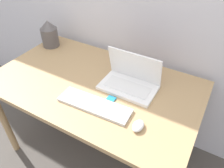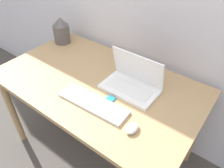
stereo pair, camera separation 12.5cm
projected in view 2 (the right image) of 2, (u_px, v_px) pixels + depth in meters
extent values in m
cube|color=tan|center=(97.00, 83.00, 1.44)|extent=(1.36, 0.80, 0.03)
cylinder|color=tan|center=(12.00, 111.00, 1.76)|extent=(0.05, 0.05, 0.71)
cylinder|color=tan|center=(73.00, 71.00, 2.18)|extent=(0.05, 0.05, 0.71)
cylinder|color=tan|center=(195.00, 131.00, 1.60)|extent=(0.05, 0.05, 0.71)
cube|color=white|center=(130.00, 89.00, 1.36)|extent=(0.35, 0.21, 0.02)
cube|color=silver|center=(129.00, 88.00, 1.35)|extent=(0.29, 0.12, 0.00)
cube|color=white|center=(138.00, 68.00, 1.34)|extent=(0.35, 0.06, 0.21)
cube|color=black|center=(139.00, 67.00, 1.34)|extent=(0.31, 0.04, 0.18)
cube|color=silver|center=(93.00, 103.00, 1.26)|extent=(0.44, 0.15, 0.02)
cube|color=#B2B2B2|center=(93.00, 102.00, 1.26)|extent=(0.41, 0.12, 0.00)
ellipsoid|color=silver|center=(132.00, 128.00, 1.11)|extent=(0.06, 0.09, 0.03)
cylinder|color=#514C4C|center=(62.00, 34.00, 1.80)|extent=(0.13, 0.13, 0.15)
cone|color=#514C4C|center=(60.00, 21.00, 1.74)|extent=(0.13, 0.13, 0.06)
cube|color=#1E7FB7|center=(110.00, 99.00, 1.29)|extent=(0.05, 0.06, 0.01)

